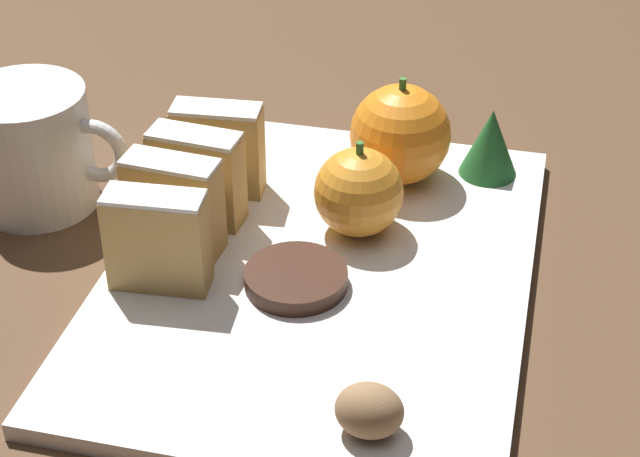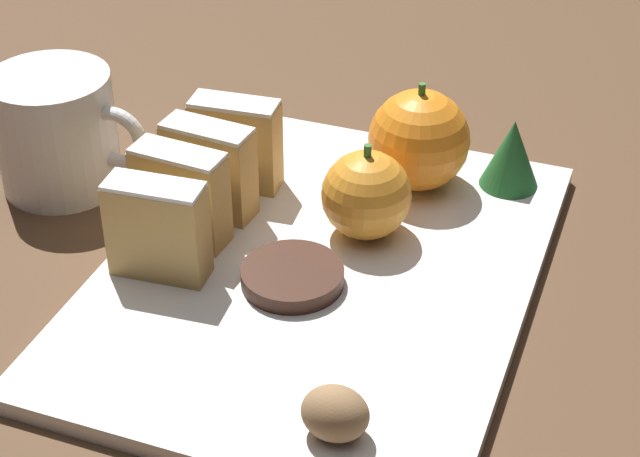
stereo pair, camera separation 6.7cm
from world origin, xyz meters
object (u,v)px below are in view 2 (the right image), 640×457
orange_near (366,195)px  chocolate_cookie (292,276)px  walnut (335,413)px  coffee_mug (58,132)px  orange_far (419,140)px

orange_near → chocolate_cookie: bearing=-110.2°
walnut → coffee_mug: bearing=146.6°
orange_near → coffee_mug: coffee_mug is taller
chocolate_cookie → orange_far: bearing=73.9°
orange_near → orange_far: orange_far is taller
chocolate_cookie → orange_near: bearing=69.8°
orange_far → chocolate_cookie: 0.15m
walnut → coffee_mug: (-0.28, 0.18, 0.02)m
orange_near → walnut: bearing=-76.6°
orange_near → walnut: size_ratio=1.84×
chocolate_cookie → coffee_mug: size_ratio=0.56×
walnut → orange_far: bearing=96.4°
orange_far → chocolate_cookie: bearing=-106.1°
orange_near → chocolate_cookie: orange_near is taller
coffee_mug → chocolate_cookie: bearing=-18.3°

